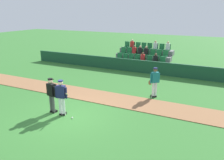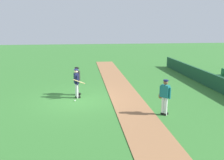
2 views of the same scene
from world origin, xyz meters
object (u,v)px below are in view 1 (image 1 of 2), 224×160
at_px(batter_navy_jersey, 62,96).
at_px(runner_teal_jersey, 155,81).
at_px(baseball, 72,118).
at_px(umpire_home_plate, 52,93).

xyz_separation_m(batter_navy_jersey, runner_teal_jersey, (3.27, 4.26, -0.01)).
bearing_deg(baseball, batter_navy_jersey, 169.65).
relative_size(batter_navy_jersey, baseball, 23.78).
xyz_separation_m(runner_teal_jersey, baseball, (-2.64, -4.38, -0.93)).
distance_m(umpire_home_plate, runner_teal_jersey, 5.75).
bearing_deg(batter_navy_jersey, runner_teal_jersey, 52.47).
height_order(umpire_home_plate, runner_teal_jersey, same).
relative_size(batter_navy_jersey, runner_teal_jersey, 1.00).
bearing_deg(umpire_home_plate, batter_navy_jersey, -3.10).
distance_m(umpire_home_plate, baseball, 1.59).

